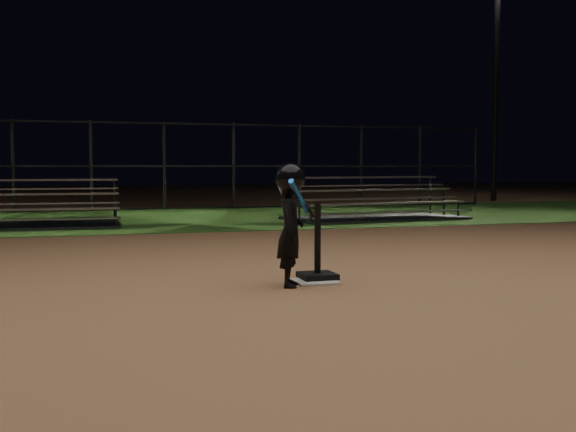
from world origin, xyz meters
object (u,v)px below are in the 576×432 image
at_px(batting_tee, 318,264).
at_px(light_pole_right, 497,62).
at_px(child_batter, 290,221).
at_px(bleacher_right, 376,211).
at_px(bleacher_left, 19,218).
at_px(home_plate, 315,282).

xyz_separation_m(batting_tee, light_pole_right, (11.93, 14.82, 4.77)).
bearing_deg(child_batter, batting_tee, -36.48).
bearing_deg(light_pole_right, child_batter, -129.23).
bearing_deg(bleacher_right, child_batter, -126.72).
relative_size(child_batter, light_pole_right, 0.15).
bearing_deg(batting_tee, bleacher_right, 61.90).
xyz_separation_m(batting_tee, bleacher_left, (-3.62, 8.05, 0.02)).
xyz_separation_m(child_batter, bleacher_right, (4.61, 8.17, -0.47)).
height_order(home_plate, batting_tee, batting_tee).
xyz_separation_m(home_plate, bleacher_right, (4.28, 8.01, 0.19)).
bearing_deg(batting_tee, child_batter, -144.77).
distance_m(child_batter, bleacher_left, 8.94).
bearing_deg(light_pole_right, batting_tee, -128.84).
height_order(home_plate, bleacher_left, bleacher_left).
distance_m(batting_tee, child_batter, 0.70).
xyz_separation_m(home_plate, batting_tee, (0.07, 0.13, 0.17)).
relative_size(batting_tee, bleacher_left, 0.21).
bearing_deg(bleacher_left, home_plate, -64.73).
xyz_separation_m(home_plate, child_batter, (-0.33, -0.15, 0.67)).
distance_m(home_plate, child_batter, 0.76).
relative_size(bleacher_left, bleacher_right, 0.94).
bearing_deg(child_batter, bleacher_right, -11.14).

